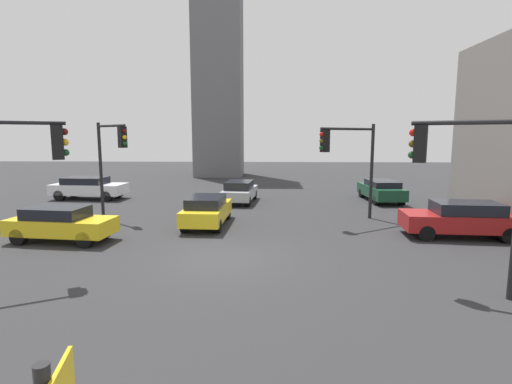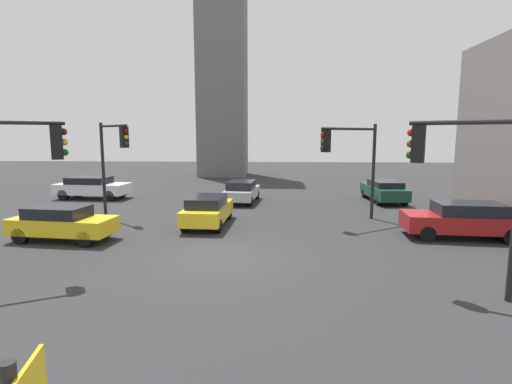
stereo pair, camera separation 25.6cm
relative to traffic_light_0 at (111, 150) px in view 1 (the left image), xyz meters
The scene contains 12 objects.
ground_plane 9.64m from the traffic_light_0, 45.36° to the right, with size 100.00×100.00×0.00m, color #2D2D30.
traffic_light_0 is the anchor object (origin of this frame).
traffic_light_1 8.68m from the traffic_light_0, 86.49° to the right, with size 2.86×1.69×4.78m.
traffic_light_2 15.66m from the traffic_light_0, 34.58° to the right, with size 2.44×1.32×4.69m.
traffic_light_3 11.57m from the traffic_light_0, ahead, with size 2.92×2.03×4.70m.
car_0 8.14m from the traffic_light_0, 39.01° to the left, with size 2.09×4.08×1.36m.
car_1 16.19m from the traffic_light_0, 20.94° to the left, with size 2.06×4.56×1.35m.
car_2 16.24m from the traffic_light_0, 11.53° to the right, with size 4.63×2.16×1.46m.
car_3 7.56m from the traffic_light_0, 124.95° to the left, with size 4.75×2.23×1.45m.
car_4 5.84m from the traffic_light_0, 16.86° to the right, with size 1.88×4.16×1.38m.
car_5 5.23m from the traffic_light_0, 94.10° to the right, with size 4.14×2.02×1.38m.
skyline_tower 23.16m from the traffic_light_0, 83.36° to the left, with size 4.78×4.78×22.17m, color slate.
Camera 1 is at (1.55, -12.67, 4.11)m, focal length 27.35 mm.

